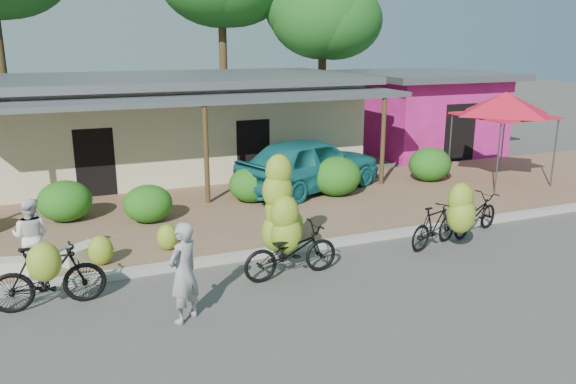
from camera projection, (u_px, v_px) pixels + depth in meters
name	position (u px, v px, depth m)	size (l,w,h in m)	color
ground	(292.00, 295.00, 10.28)	(100.00, 100.00, 0.00)	#514E4B
sidewalk	(219.00, 216.00, 14.73)	(60.00, 6.00, 0.12)	#866348
curb	(256.00, 254.00, 12.05)	(60.00, 0.25, 0.15)	#A8A399
shop_main	(172.00, 123.00, 19.60)	(13.00, 8.50, 3.35)	beige
shop_pink	(422.00, 110.00, 23.50)	(6.00, 6.00, 3.25)	#DA219A
tree_near_right	(318.00, 14.00, 24.53)	(4.82, 4.67, 7.43)	#533A21
hedge_1	(65.00, 201.00, 14.00)	(1.32, 1.19, 1.03)	#295E15
hedge_2	(148.00, 204.00, 13.93)	(1.21, 1.09, 0.94)	#295E15
hedge_3	(252.00, 184.00, 15.69)	(1.29, 1.16, 1.00)	#295E15
hedge_4	(336.00, 176.00, 16.32)	(1.46, 1.31, 1.14)	#295E15
hedge_5	(430.00, 164.00, 18.03)	(1.39, 1.25, 1.09)	#295E15
red_canopy	(505.00, 104.00, 17.37)	(3.50, 3.50, 2.86)	#59595E
bike_left	(47.00, 275.00, 9.59)	(1.91, 1.15, 1.42)	black
bike_center	(286.00, 231.00, 11.07)	(2.03, 1.25, 2.36)	black
bike_right	(444.00, 219.00, 12.33)	(1.69, 1.36, 1.61)	black
bike_far_right	(475.00, 215.00, 13.45)	(1.91, 1.22, 0.95)	black
loose_banana_a	(101.00, 250.00, 11.29)	(0.49, 0.42, 0.62)	#98AB2A
loose_banana_b	(167.00, 237.00, 12.10)	(0.46, 0.39, 0.58)	#98AB2A
loose_banana_c	(293.00, 224.00, 12.91)	(0.50, 0.43, 0.63)	#98AB2A
sack_near	(80.00, 254.00, 11.55)	(0.85, 0.40, 0.30)	beige
sack_far	(14.00, 266.00, 10.92)	(0.75, 0.38, 0.28)	beige
vendor	(184.00, 272.00, 9.14)	(0.63, 0.41, 1.72)	gray
bystander	(31.00, 236.00, 10.79)	(0.74, 0.58, 1.52)	white
teal_van	(310.00, 164.00, 16.82)	(1.93, 4.80, 1.63)	#186A6F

